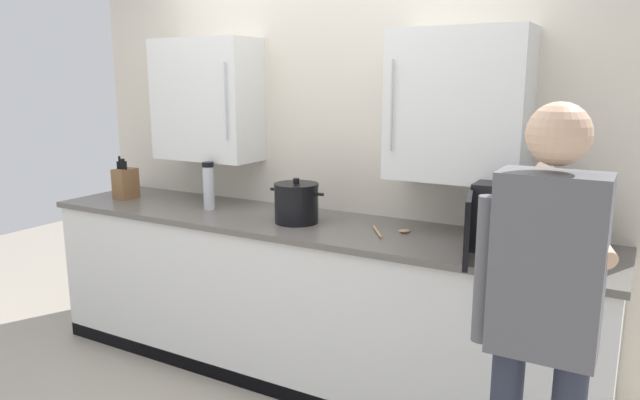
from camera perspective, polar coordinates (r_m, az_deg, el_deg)
The scene contains 8 objects.
back_wall_tiled at distance 3.61m, azimuth 1.02°, elevation 6.53°, with size 3.73×0.44×2.74m.
counter_unit at distance 3.54m, azimuth -1.75°, elevation -9.62°, with size 3.42×0.71×0.95m.
microwave_oven at distance 2.96m, azimuth 19.32°, elevation -1.53°, with size 0.50×0.73×0.33m.
thermos_flask at distance 3.74m, azimuth -10.81°, elevation 1.38°, with size 0.07×0.07×0.30m.
stock_pot at distance 3.34m, azimuth -2.31°, elevation -0.28°, with size 0.35×0.26×0.26m.
wooden_spoon at distance 3.16m, azimuth 6.93°, elevation -3.05°, with size 0.23×0.22×0.02m.
knife_block at distance 4.24m, azimuth -18.43°, elevation 1.57°, with size 0.11×0.15×0.30m.
person_figure at distance 2.10m, azimuth 20.91°, elevation -9.92°, with size 0.44×0.62×1.70m.
Camera 1 is at (1.72, -2.11, 1.77)m, focal length 32.82 mm.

